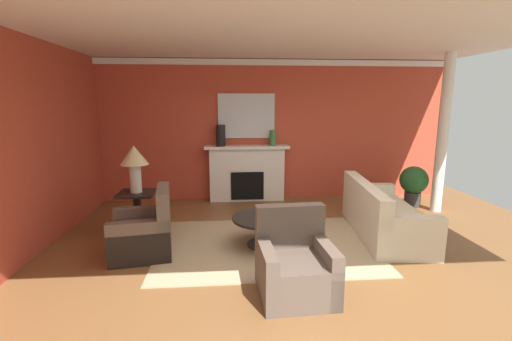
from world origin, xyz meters
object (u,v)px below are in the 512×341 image
at_px(mantel_mirror, 246,116).
at_px(side_table, 138,210).
at_px(sofa, 382,217).
at_px(vase_mantel_right, 273,138).
at_px(potted_plant, 414,183).
at_px(armchair_near_window, 145,234).
at_px(coffee_table, 266,224).
at_px(fireplace, 247,175).
at_px(armchair_facing_fireplace, 295,268).
at_px(table_lamp, 134,160).
at_px(vase_mantel_left, 221,136).

bearing_deg(mantel_mirror, side_table, -133.08).
bearing_deg(sofa, vase_mantel_right, 125.04).
bearing_deg(sofa, side_table, 175.16).
bearing_deg(potted_plant, armchair_near_window, -158.31).
bearing_deg(coffee_table, armchair_near_window, -173.99).
distance_m(armchair_near_window, side_table, 0.87).
distance_m(fireplace, coffee_table, 2.52).
height_order(armchair_facing_fireplace, coffee_table, armchair_facing_fireplace).
bearing_deg(table_lamp, fireplace, 45.14).
relative_size(sofa, table_lamp, 2.91).
xyz_separation_m(mantel_mirror, armchair_facing_fireplace, (0.32, -4.00, -1.52)).
bearing_deg(side_table, vase_mantel_right, 37.09).
relative_size(table_lamp, vase_mantel_right, 2.31).
relative_size(armchair_near_window, table_lamp, 1.27).
height_order(table_lamp, vase_mantel_left, vase_mantel_left).
relative_size(fireplace, side_table, 2.57).
relative_size(armchair_facing_fireplace, side_table, 1.36).
height_order(sofa, armchair_near_window, armchair_near_window).
bearing_deg(table_lamp, vase_mantel_left, 54.19).
bearing_deg(coffee_table, potted_plant, 28.97).
height_order(sofa, armchair_facing_fireplace, armchair_facing_fireplace).
height_order(mantel_mirror, coffee_table, mantel_mirror).
xyz_separation_m(mantel_mirror, vase_mantel_left, (-0.55, -0.17, -0.40)).
distance_m(fireplace, armchair_near_window, 3.13).
bearing_deg(vase_mantel_left, vase_mantel_right, 0.00).
bearing_deg(coffee_table, vase_mantel_right, 80.62).
bearing_deg(fireplace, coffee_table, -86.72).
relative_size(coffee_table, vase_mantel_right, 3.09).
xyz_separation_m(armchair_facing_fireplace, vase_mantel_left, (-0.87, 3.83, 1.12)).
height_order(coffee_table, vase_mantel_left, vase_mantel_left).
relative_size(armchair_facing_fireplace, vase_mantel_right, 2.93).
height_order(coffee_table, potted_plant, potted_plant).
height_order(table_lamp, potted_plant, table_lamp).
distance_m(mantel_mirror, sofa, 3.47).
bearing_deg(sofa, armchair_near_window, -172.52).
bearing_deg(side_table, potted_plant, 12.48).
distance_m(fireplace, vase_mantel_left, 1.02).
bearing_deg(sofa, table_lamp, 175.16).
bearing_deg(side_table, vase_mantel_left, 54.19).
relative_size(mantel_mirror, armchair_facing_fireplace, 1.27).
height_order(table_lamp, vase_mantel_right, vase_mantel_right).
distance_m(sofa, armchair_near_window, 3.68).
relative_size(table_lamp, vase_mantel_left, 1.68).
height_order(sofa, vase_mantel_left, vase_mantel_left).
relative_size(sofa, vase_mantel_right, 6.73).
distance_m(armchair_facing_fireplace, vase_mantel_right, 3.98).
relative_size(mantel_mirror, vase_mantel_right, 3.72).
height_order(armchair_near_window, vase_mantel_right, vase_mantel_right).
bearing_deg(fireplace, armchair_near_window, -120.44).
bearing_deg(fireplace, side_table, -134.86).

